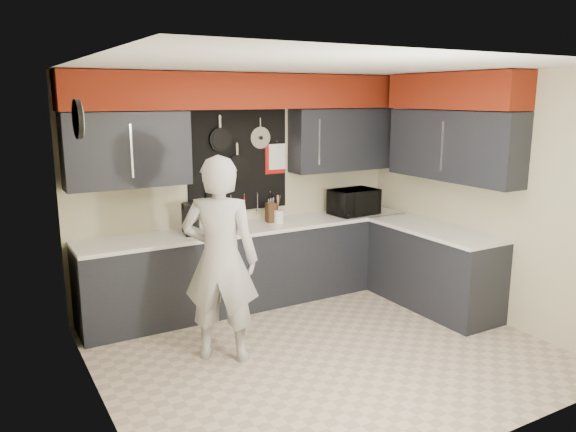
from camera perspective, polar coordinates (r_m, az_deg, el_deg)
ground at (r=5.45m, az=3.66°, el=-13.49°), size 4.00×4.00×0.00m
back_wall_assembly at (r=6.32m, az=-4.15°, el=8.99°), size 4.00×0.36×2.60m
right_wall_assembly at (r=6.33m, az=16.81°, el=7.90°), size 0.36×3.50×2.60m
left_wall_assembly at (r=4.28m, az=-19.08°, el=-2.30°), size 0.05×3.50×2.60m
base_cabinets at (r=6.41m, az=1.79°, el=-5.06°), size 3.95×2.20×0.92m
microwave at (r=6.93m, az=6.70°, el=1.43°), size 0.59×0.43×0.31m
knife_block at (r=6.47m, az=-1.76°, el=0.35°), size 0.11×0.11×0.23m
utensil_crock at (r=6.45m, az=-0.95°, el=-0.05°), size 0.11×0.11×0.15m
coffee_maker at (r=5.98m, az=-9.71°, el=-0.20°), size 0.23×0.26×0.34m
person at (r=5.01m, az=-6.89°, el=-4.43°), size 0.81×0.76×1.86m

